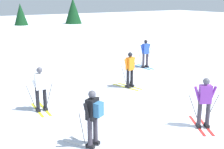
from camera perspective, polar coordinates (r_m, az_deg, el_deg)
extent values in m
plane|color=silver|center=(11.32, 8.97, -7.23)|extent=(120.00, 120.00, 0.00)
cube|color=silver|center=(28.48, -17.76, 7.39)|extent=(80.00, 7.79, 1.68)
cube|color=#237AC6|center=(18.15, 5.74, 1.40)|extent=(0.11, 1.60, 0.02)
cube|color=#237AC6|center=(18.32, 6.43, 1.51)|extent=(0.11, 1.60, 0.02)
cube|color=black|center=(18.03, 6.04, 1.49)|extent=(0.12, 0.26, 0.10)
cube|color=black|center=(18.20, 6.73, 1.60)|extent=(0.12, 0.26, 0.10)
cylinder|color=#38333D|center=(17.92, 6.09, 2.97)|extent=(0.14, 0.14, 0.85)
cylinder|color=#38333D|center=(18.09, 6.78, 3.06)|extent=(0.14, 0.14, 0.85)
cube|color=#284CB7|center=(17.89, 6.49, 4.97)|extent=(0.38, 0.24, 0.60)
cylinder|color=#284CB7|center=(17.75, 5.82, 4.87)|extent=(0.26, 0.09, 0.55)
cylinder|color=#284CB7|center=(18.06, 7.07, 5.01)|extent=(0.26, 0.09, 0.55)
sphere|color=black|center=(17.82, 6.53, 6.33)|extent=(0.22, 0.22, 0.22)
cylinder|color=#38383D|center=(17.89, 5.48, 3.07)|extent=(0.40, 0.03, 1.16)
cylinder|color=#38383D|center=(18.26, 6.98, 3.27)|extent=(0.40, 0.03, 1.16)
cube|color=gold|center=(14.14, 2.60, -2.47)|extent=(0.49, 1.57, 0.02)
cube|color=gold|center=(14.34, 3.33, -2.23)|extent=(0.49, 1.57, 0.02)
cube|color=black|center=(14.03, 3.06, -2.36)|extent=(0.18, 0.28, 0.10)
cube|color=black|center=(14.23, 3.80, -2.12)|extent=(0.18, 0.28, 0.10)
cylinder|color=black|center=(13.89, 3.09, -0.49)|extent=(0.14, 0.14, 0.85)
cylinder|color=black|center=(14.10, 3.83, -0.27)|extent=(0.14, 0.14, 0.85)
cube|color=orange|center=(13.84, 3.50, 2.11)|extent=(0.43, 0.33, 0.60)
cylinder|color=orange|center=(13.67, 2.76, 1.91)|extent=(0.27, 0.15, 0.55)
cylinder|color=orange|center=(14.05, 4.10, 2.24)|extent=(0.27, 0.15, 0.55)
sphere|color=black|center=(13.76, 3.53, 3.86)|extent=(0.22, 0.22, 0.22)
cylinder|color=#38383D|center=(13.85, 2.42, -0.46)|extent=(0.44, 0.14, 1.13)
cylinder|color=#38383D|center=(14.26, 3.87, -0.03)|extent=(0.44, 0.14, 1.13)
cube|color=red|center=(10.50, 16.04, -9.41)|extent=(0.87, 1.44, 0.02)
cube|color=red|center=(10.59, 17.50, -9.31)|extent=(0.87, 1.44, 0.02)
cube|color=black|center=(10.35, 16.33, -9.44)|extent=(0.23, 0.29, 0.10)
cube|color=black|center=(10.44, 17.80, -9.34)|extent=(0.23, 0.29, 0.10)
cylinder|color=#38333D|center=(10.17, 16.52, -7.00)|extent=(0.14, 0.14, 0.85)
cylinder|color=#38333D|center=(10.26, 18.01, -6.92)|extent=(0.14, 0.14, 0.85)
cube|color=purple|center=(10.01, 17.54, -3.63)|extent=(0.45, 0.40, 0.60)
cylinder|color=purple|center=(9.95, 16.14, -3.71)|extent=(0.27, 0.20, 0.55)
cylinder|color=purple|center=(10.11, 18.84, -3.61)|extent=(0.27, 0.20, 0.55)
sphere|color=#4C4C56|center=(9.88, 17.74, -1.26)|extent=(0.22, 0.22, 0.22)
cylinder|color=#38383D|center=(10.21, 15.64, -6.80)|extent=(0.41, 0.25, 1.11)
cylinder|color=#38383D|center=(10.39, 18.51, -6.65)|extent=(0.41, 0.25, 1.11)
cube|color=silver|center=(8.82, -5.04, -13.74)|extent=(0.83, 1.46, 0.02)
cube|color=silver|center=(9.03, -3.99, -13.02)|extent=(0.83, 1.46, 0.02)
cube|color=black|center=(8.72, -4.22, -13.64)|extent=(0.23, 0.29, 0.10)
cube|color=black|center=(8.92, -3.18, -12.91)|extent=(0.23, 0.29, 0.10)
cylinder|color=#38333D|center=(8.50, -4.28, -10.83)|extent=(0.14, 0.14, 0.85)
cylinder|color=#38333D|center=(8.71, -3.23, -10.15)|extent=(0.14, 0.14, 0.85)
cube|color=black|center=(8.36, -3.82, -6.61)|extent=(0.45, 0.39, 0.60)
cylinder|color=black|center=(8.18, -4.92, -7.22)|extent=(0.27, 0.20, 0.55)
cylinder|color=black|center=(8.57, -2.99, -6.14)|extent=(0.27, 0.20, 0.55)
sphere|color=#4C4C56|center=(8.21, -3.87, -3.82)|extent=(0.22, 0.22, 0.22)
cylinder|color=#38383D|center=(8.38, -5.68, -10.88)|extent=(0.28, 0.16, 1.20)
cylinder|color=#38383D|center=(8.90, -3.03, -9.22)|extent=(0.28, 0.16, 1.20)
cube|color=teal|center=(8.24, -2.60, -6.76)|extent=(0.33, 0.29, 0.40)
cube|color=gold|center=(11.74, -14.21, -6.64)|extent=(0.18, 1.60, 0.02)
cube|color=gold|center=(11.80, -12.89, -6.44)|extent=(0.18, 1.60, 0.02)
cube|color=black|center=(11.58, -14.03, -6.61)|extent=(0.13, 0.27, 0.10)
cube|color=black|center=(11.65, -12.70, -6.40)|extent=(0.13, 0.27, 0.10)
cylinder|color=black|center=(11.42, -14.18, -4.39)|extent=(0.14, 0.14, 0.85)
cylinder|color=black|center=(11.49, -12.83, -4.19)|extent=(0.14, 0.14, 0.85)
cube|color=white|center=(11.27, -13.70, -1.29)|extent=(0.39, 0.26, 0.60)
cylinder|color=white|center=(11.23, -14.95, -1.49)|extent=(0.26, 0.10, 0.55)
cylinder|color=white|center=(11.35, -12.51, -1.16)|extent=(0.26, 0.10, 0.55)
sphere|color=#4C4C56|center=(11.16, -13.83, 0.83)|extent=(0.22, 0.22, 0.22)
cylinder|color=#38383D|center=(11.48, -15.24, -4.53)|extent=(0.33, 0.04, 1.04)
cylinder|color=#38383D|center=(11.64, -12.04, -4.05)|extent=(0.33, 0.04, 1.04)
cylinder|color=#513823|center=(28.86, -7.34, 7.17)|extent=(0.20, 0.20, 0.79)
cone|color=#0F3819|center=(28.66, -7.47, 11.18)|extent=(2.16, 2.16, 3.26)
cylinder|color=#513823|center=(28.29, -16.85, 6.34)|extent=(0.27, 0.27, 0.64)
cone|color=#0F3819|center=(28.10, -17.13, 9.97)|extent=(1.87, 1.87, 2.97)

